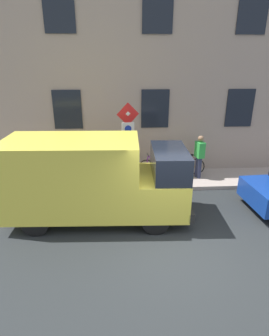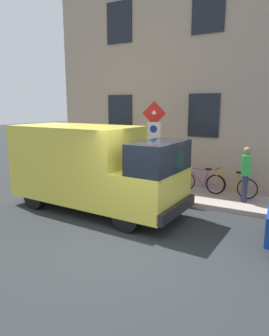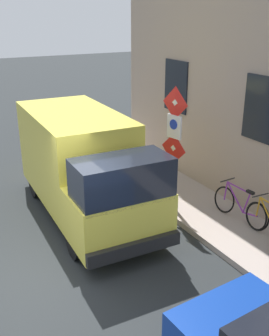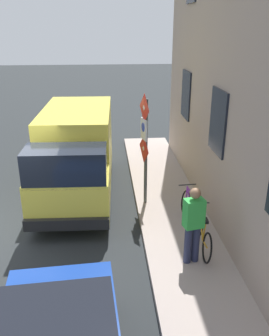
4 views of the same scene
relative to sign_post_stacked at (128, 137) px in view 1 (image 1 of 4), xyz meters
The scene contains 8 objects.
ground_plane 4.19m from the sign_post_stacked, 161.91° to the right, with size 80.00×80.00×0.00m, color #262A2B.
sidewalk_slab 2.38m from the sign_post_stacked, 58.07° to the right, with size 1.82×14.49×0.14m, color #A8988F.
building_facade 3.19m from the sign_post_stacked, 30.01° to the right, with size 0.75×12.49×8.58m.
sign_post_stacked is the anchor object (origin of this frame).
delivery_van 2.30m from the sign_post_stacked, 150.39° to the left, with size 2.19×5.40×2.50m.
bicycle_orange 2.97m from the sign_post_stacked, 65.19° to the right, with size 0.46×1.71×0.89m.
bicycle_purple 2.27m from the sign_post_stacked, 50.42° to the right, with size 0.46×1.72×0.89m.
pedestrian 3.06m from the sign_post_stacked, 75.80° to the right, with size 0.45×0.34×1.72m.
Camera 1 is at (-5.96, 1.45, 4.58)m, focal length 29.68 mm.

